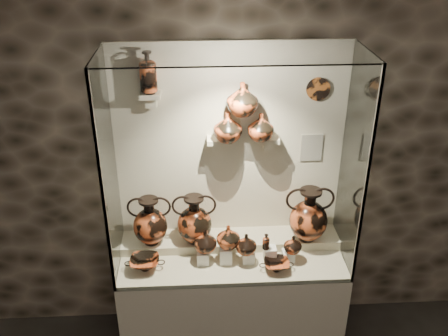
# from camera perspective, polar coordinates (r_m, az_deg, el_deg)

# --- Properties ---
(wall_back) EXTENTS (5.00, 0.02, 3.20)m
(wall_back) POSITION_cam_1_polar(r_m,az_deg,el_deg) (3.71, 0.65, 2.34)
(wall_back) COLOR black
(wall_back) RESTS_ON ground
(plinth) EXTENTS (1.70, 0.60, 0.80)m
(plinth) POSITION_cam_1_polar(r_m,az_deg,el_deg) (4.12, 0.87, -14.90)
(plinth) COLOR beige
(plinth) RESTS_ON floor
(front_tier) EXTENTS (1.68, 0.58, 0.03)m
(front_tier) POSITION_cam_1_polar(r_m,az_deg,el_deg) (3.85, 0.91, -10.35)
(front_tier) COLOR #BEB394
(front_tier) RESTS_ON plinth
(rear_tier) EXTENTS (1.70, 0.25, 0.10)m
(rear_tier) POSITION_cam_1_polar(r_m,az_deg,el_deg) (3.97, 0.74, -8.40)
(rear_tier) COLOR #BEB394
(rear_tier) RESTS_ON plinth
(back_panel) EXTENTS (1.70, 0.03, 1.60)m
(back_panel) POSITION_cam_1_polar(r_m,az_deg,el_deg) (3.70, 0.66, 2.31)
(back_panel) COLOR beige
(back_panel) RESTS_ON plinth
(glass_front) EXTENTS (1.70, 0.01, 1.60)m
(glass_front) POSITION_cam_1_polar(r_m,az_deg,el_deg) (3.17, 1.39, -2.45)
(glass_front) COLOR white
(glass_front) RESTS_ON plinth
(glass_left) EXTENTS (0.01, 0.60, 1.60)m
(glass_left) POSITION_cam_1_polar(r_m,az_deg,el_deg) (3.47, -13.06, -0.32)
(glass_left) COLOR white
(glass_left) RESTS_ON plinth
(glass_right) EXTENTS (0.01, 0.60, 1.60)m
(glass_right) POSITION_cam_1_polar(r_m,az_deg,el_deg) (3.58, 14.64, 0.40)
(glass_right) COLOR white
(glass_right) RESTS_ON plinth
(glass_top) EXTENTS (1.70, 0.60, 0.01)m
(glass_top) POSITION_cam_1_polar(r_m,az_deg,el_deg) (3.13, 1.13, 13.04)
(glass_top) COLOR white
(glass_top) RESTS_ON back_panel
(frame_post_left) EXTENTS (0.02, 0.02, 1.60)m
(frame_post_left) POSITION_cam_1_polar(r_m,az_deg,el_deg) (3.22, -13.71, -2.75)
(frame_post_left) COLOR gray
(frame_post_left) RESTS_ON plinth
(frame_post_right) EXTENTS (0.02, 0.02, 1.60)m
(frame_post_right) POSITION_cam_1_polar(r_m,az_deg,el_deg) (3.34, 15.92, -1.89)
(frame_post_right) COLOR gray
(frame_post_right) RESTS_ON plinth
(pedestal_a) EXTENTS (0.09, 0.09, 0.10)m
(pedestal_a) POSITION_cam_1_polar(r_m,az_deg,el_deg) (3.77, -2.42, -10.15)
(pedestal_a) COLOR silver
(pedestal_a) RESTS_ON front_tier
(pedestal_b) EXTENTS (0.09, 0.09, 0.13)m
(pedestal_b) POSITION_cam_1_polar(r_m,az_deg,el_deg) (3.76, 0.20, -9.89)
(pedestal_b) COLOR silver
(pedestal_b) RESTS_ON front_tier
(pedestal_c) EXTENTS (0.09, 0.09, 0.09)m
(pedestal_c) POSITION_cam_1_polar(r_m,az_deg,el_deg) (3.78, 2.81, -10.03)
(pedestal_c) COLOR silver
(pedestal_c) RESTS_ON front_tier
(pedestal_d) EXTENTS (0.09, 0.09, 0.12)m
(pedestal_d) POSITION_cam_1_polar(r_m,az_deg,el_deg) (3.79, 5.26, -9.74)
(pedestal_d) COLOR silver
(pedestal_d) RESTS_ON front_tier
(pedestal_e) EXTENTS (0.09, 0.09, 0.08)m
(pedestal_e) POSITION_cam_1_polar(r_m,az_deg,el_deg) (3.83, 7.35, -9.87)
(pedestal_e) COLOR silver
(pedestal_e) RESTS_ON front_tier
(bracket_ul) EXTENTS (0.14, 0.12, 0.04)m
(bracket_ul) POSITION_cam_1_polar(r_m,az_deg,el_deg) (3.47, -8.41, 8.25)
(bracket_ul) COLOR beige
(bracket_ul) RESTS_ON back_panel
(bracket_ca) EXTENTS (0.14, 0.12, 0.04)m
(bracket_ca) POSITION_cam_1_polar(r_m,az_deg,el_deg) (3.59, -0.85, 3.19)
(bracket_ca) COLOR beige
(bracket_ca) RESTS_ON back_panel
(bracket_cb) EXTENTS (0.10, 0.12, 0.04)m
(bracket_cb) POSITION_cam_1_polar(r_m,az_deg,el_deg) (3.52, 2.40, 6.23)
(bracket_cb) COLOR beige
(bracket_cb) RESTS_ON back_panel
(bracket_cc) EXTENTS (0.14, 0.12, 0.04)m
(bracket_cc) POSITION_cam_1_polar(r_m,az_deg,el_deg) (3.62, 5.18, 3.32)
(bracket_cc) COLOR beige
(bracket_cc) RESTS_ON back_panel
(amphora_left) EXTENTS (0.38, 0.38, 0.39)m
(amphora_left) POSITION_cam_1_polar(r_m,az_deg,el_deg) (3.81, -8.45, -6.00)
(amphora_left) COLOR #BD4D24
(amphora_left) RESTS_ON rear_tier
(amphora_mid) EXTENTS (0.39, 0.39, 0.40)m
(amphora_mid) POSITION_cam_1_polar(r_m,az_deg,el_deg) (3.79, -3.40, -5.88)
(amphora_mid) COLOR #B64620
(amphora_mid) RESTS_ON rear_tier
(amphora_right) EXTENTS (0.41, 0.41, 0.44)m
(amphora_right) POSITION_cam_1_polar(r_m,az_deg,el_deg) (3.85, 9.66, -5.28)
(amphora_right) COLOR #BD4D24
(amphora_right) RESTS_ON rear_tier
(jug_a) EXTENTS (0.19, 0.19, 0.18)m
(jug_a) POSITION_cam_1_polar(r_m,az_deg,el_deg) (3.69, -2.16, -8.31)
(jug_a) COLOR #BD4D24
(jug_a) RESTS_ON pedestal_a
(jug_b) EXTENTS (0.22, 0.22, 0.18)m
(jug_b) POSITION_cam_1_polar(r_m,az_deg,el_deg) (3.68, 0.49, -7.82)
(jug_b) COLOR #B64620
(jug_b) RESTS_ON pedestal_b
(jug_c) EXTENTS (0.19, 0.19, 0.16)m
(jug_c) POSITION_cam_1_polar(r_m,az_deg,el_deg) (3.69, 2.54, -8.64)
(jug_c) COLOR #BD4D24
(jug_c) RESTS_ON pedestal_c
(jug_e) EXTENTS (0.17, 0.17, 0.14)m
(jug_e) POSITION_cam_1_polar(r_m,az_deg,el_deg) (3.75, 7.86, -8.64)
(jug_e) COLOR #BD4D24
(jug_e) RESTS_ON pedestal_e
(lekythos_small) EXTENTS (0.08, 0.08, 0.15)m
(lekythos_small) POSITION_cam_1_polar(r_m,az_deg,el_deg) (3.70, 4.83, -8.28)
(lekythos_small) COLOR #B64620
(lekythos_small) RESTS_ON pedestal_d
(kylix_left) EXTENTS (0.34, 0.32, 0.11)m
(kylix_left) POSITION_cam_1_polar(r_m,az_deg,el_deg) (3.75, -9.04, -10.63)
(kylix_left) COLOR #B64620
(kylix_left) RESTS_ON front_tier
(kylix_right) EXTENTS (0.25, 0.22, 0.10)m
(kylix_right) POSITION_cam_1_polar(r_m,az_deg,el_deg) (3.72, 6.02, -10.92)
(kylix_right) COLOR #BD4D24
(kylix_right) RESTS_ON front_tier
(lekythos_tall) EXTENTS (0.13, 0.13, 0.32)m
(lekythos_tall) POSITION_cam_1_polar(r_m,az_deg,el_deg) (3.40, -8.69, 10.97)
(lekythos_tall) COLOR #BD4D24
(lekythos_tall) RESTS_ON bracket_ul
(ovoid_vase_a) EXTENTS (0.23, 0.23, 0.21)m
(ovoid_vase_a) POSITION_cam_1_polar(r_m,az_deg,el_deg) (3.50, 0.44, 4.72)
(ovoid_vase_a) COLOR #B64620
(ovoid_vase_a) RESTS_ON bracket_ca
(ovoid_vase_b) EXTENTS (0.28, 0.28, 0.23)m
(ovoid_vase_b) POSITION_cam_1_polar(r_m,az_deg,el_deg) (3.42, 2.11, 7.92)
(ovoid_vase_b) COLOR #B64620
(ovoid_vase_b) RESTS_ON bracket_cb
(ovoid_vase_c) EXTENTS (0.20, 0.20, 0.20)m
(ovoid_vase_c) POSITION_cam_1_polar(r_m,az_deg,el_deg) (3.53, 4.22, 4.72)
(ovoid_vase_c) COLOR #B64620
(ovoid_vase_c) RESTS_ON bracket_cc
(wall_plate) EXTENTS (0.17, 0.02, 0.17)m
(wall_plate) POSITION_cam_1_polar(r_m,az_deg,el_deg) (3.60, 10.71, 8.87)
(wall_plate) COLOR #B15A23
(wall_plate) RESTS_ON back_panel
(info_placard) EXTENTS (0.16, 0.01, 0.21)m
(info_placard) POSITION_cam_1_polar(r_m,az_deg,el_deg) (3.77, 9.98, 2.31)
(info_placard) COLOR beige
(info_placard) RESTS_ON back_panel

